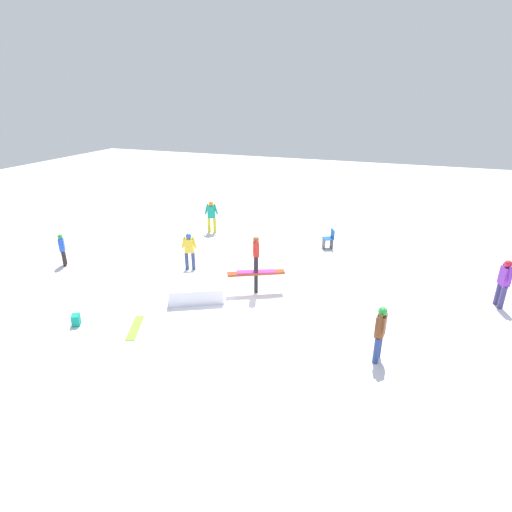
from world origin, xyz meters
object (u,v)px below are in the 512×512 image
at_px(bystander_blue, 62,248).
at_px(folding_chair, 329,239).
at_px(rail_feature, 256,275).
at_px(bystander_purple, 504,281).
at_px(loose_snowboard_lime, 135,328).
at_px(backpack_on_snow, 76,320).
at_px(bystander_brown, 380,331).
at_px(bystander_teal, 211,215).
at_px(main_rider_on_rail, 256,255).
at_px(bystander_yellow, 189,249).

distance_m(bystander_blue, folding_chair, 11.24).
relative_size(rail_feature, bystander_purple, 1.16).
distance_m(bystander_blue, bystander_purple, 16.13).
distance_m(bystander_purple, loose_snowboard_lime, 11.72).
xyz_separation_m(bystander_blue, backpack_on_snow, (3.74, -3.45, -0.58)).
bearing_deg(bystander_brown, bystander_teal, 55.81).
xyz_separation_m(rail_feature, backpack_on_snow, (-4.39, -3.86, -0.48)).
xyz_separation_m(main_rider_on_rail, loose_snowboard_lime, (-2.62, -3.41, -1.41)).
relative_size(folding_chair, backpack_on_snow, 2.59).
height_order(bystander_blue, loose_snowboard_lime, bystander_blue).
xyz_separation_m(folding_chair, backpack_on_snow, (-6.01, -9.02, -0.24)).
bearing_deg(folding_chair, backpack_on_snow, -61.09).
bearing_deg(bystander_teal, bystander_yellow, 85.69).
bearing_deg(main_rider_on_rail, bystander_brown, -54.82).
relative_size(rail_feature, bystander_brown, 1.21).
bearing_deg(bystander_brown, bystander_yellow, 73.24).
height_order(rail_feature, main_rider_on_rail, main_rider_on_rail).
distance_m(bystander_yellow, folding_chair, 6.35).
relative_size(rail_feature, main_rider_on_rail, 1.45).
height_order(bystander_teal, backpack_on_snow, bystander_teal).
distance_m(rail_feature, folding_chair, 5.41).
height_order(main_rider_on_rail, folding_chair, main_rider_on_rail).
distance_m(rail_feature, bystander_brown, 4.98).
height_order(main_rider_on_rail, loose_snowboard_lime, main_rider_on_rail).
height_order(bystander_brown, folding_chair, bystander_brown).
relative_size(bystander_purple, folding_chair, 1.86).
relative_size(bystander_brown, bystander_teal, 0.99).
xyz_separation_m(bystander_yellow, folding_chair, (4.74, 4.20, -0.43)).
height_order(bystander_purple, loose_snowboard_lime, bystander_purple).
xyz_separation_m(rail_feature, loose_snowboard_lime, (-2.62, -3.41, -0.64)).
xyz_separation_m(loose_snowboard_lime, backpack_on_snow, (-1.78, -0.45, 0.16)).
bearing_deg(loose_snowboard_lime, bystander_brown, 74.79).
xyz_separation_m(bystander_yellow, bystander_brown, (7.42, -3.46, 0.04)).
bearing_deg(rail_feature, bystander_teal, 101.61).
distance_m(bystander_teal, bystander_blue, 6.93).
relative_size(bystander_yellow, bystander_brown, 0.96).
relative_size(bystander_blue, bystander_purple, 0.81).
relative_size(bystander_teal, backpack_on_snow, 4.69).
bearing_deg(bystander_blue, bystander_teal, -72.36).
distance_m(rail_feature, bystander_blue, 8.15).
distance_m(main_rider_on_rail, bystander_yellow, 3.32).
relative_size(bystander_blue, loose_snowboard_lime, 1.00).
bearing_deg(bystander_yellow, backpack_on_snow, 58.64).
relative_size(bystander_yellow, bystander_blue, 1.13).
bearing_deg(bystander_blue, bystander_purple, -120.74).
xyz_separation_m(bystander_yellow, bystander_teal, (-1.17, 4.39, 0.05)).
xyz_separation_m(bystander_blue, bystander_purple, (15.98, 2.21, 0.17)).
distance_m(bystander_teal, loose_snowboard_lime, 8.96).
distance_m(main_rider_on_rail, bystander_blue, 8.17).
relative_size(bystander_teal, bystander_purple, 0.97).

